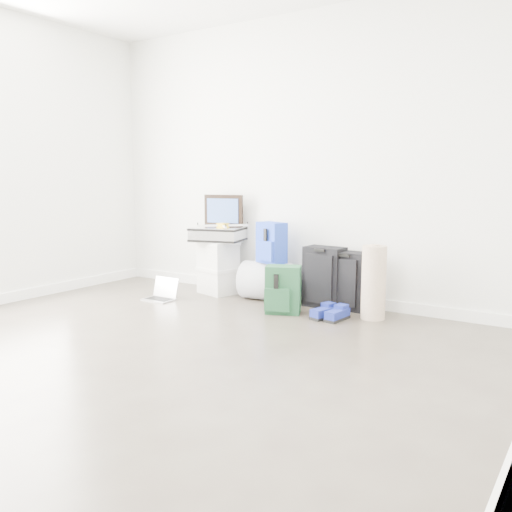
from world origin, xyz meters
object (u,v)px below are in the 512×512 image
Objects in this scene: boxes_stack at (218,267)px; carry_on at (348,281)px; briefcase at (218,234)px; duffel_bag at (273,282)px; large_suitcase at (324,277)px; laptop at (162,294)px.

boxes_stack reaches higher than carry_on.
briefcase is (0.00, 0.00, 0.34)m from boxes_stack.
boxes_stack is 1.03× the size of carry_on.
duffel_bag is at bearing -12.29° from briefcase.
boxes_stack is 1.08× the size of briefcase.
duffel_bag is (0.64, 0.02, -0.08)m from boxes_stack.
briefcase is 0.82× the size of duffel_bag.
boxes_stack is at bearing -173.68° from large_suitcase.
carry_on is at bearing 10.08° from large_suitcase.
duffel_bag is at bearing -172.23° from large_suitcase.
briefcase is 0.82m from laptop.
duffel_bag is 1.09m from laptop.
carry_on is (1.39, 0.09, -0.01)m from boxes_stack.
laptop is at bearing -153.40° from duffel_bag.
duffel_bag is 0.76m from carry_on.
boxes_stack is at bearing 177.68° from duffel_bag.
laptop is at bearing -154.53° from large_suitcase.
duffel_bag is 1.09× the size of large_suitcase.
large_suitcase reaches higher than duffel_bag.
briefcase is at bearing -173.68° from large_suitcase.
carry_on is (1.39, 0.09, -0.35)m from briefcase.
duffel_bag is at bearing -172.45° from carry_on.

